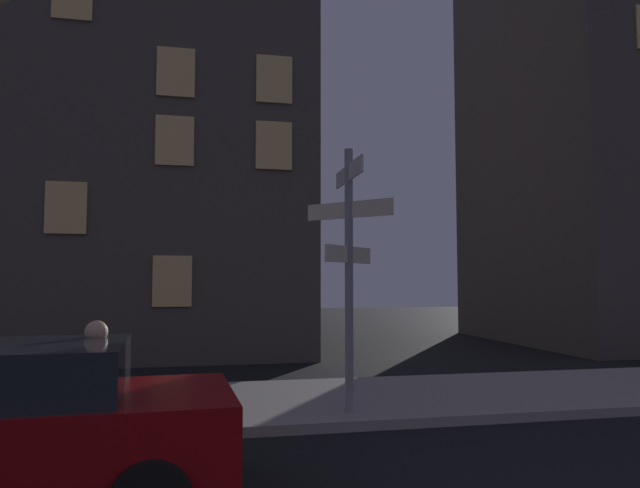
# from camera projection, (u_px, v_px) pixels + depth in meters

# --- Properties ---
(sidewalk_kerb) EXTENTS (40.00, 3.31, 0.14)m
(sidewalk_kerb) POSITION_uv_depth(u_px,v_px,m) (380.00, 399.00, 9.25)
(sidewalk_kerb) COLOR gray
(sidewalk_kerb) RESTS_ON ground_plane
(signpost) EXTENTS (1.02, 1.45, 3.78)m
(signpost) POSITION_uv_depth(u_px,v_px,m) (349.00, 254.00, 8.12)
(signpost) COLOR gray
(signpost) RESTS_ON sidewalk_kerb
(cyclist) EXTENTS (1.82, 0.34, 1.61)m
(cyclist) POSITION_uv_depth(u_px,v_px,m) (100.00, 410.00, 5.46)
(cyclist) COLOR black
(cyclist) RESTS_ON ground_plane
(building_left_block) EXTENTS (11.94, 6.51, 13.08)m
(building_left_block) POSITION_uv_depth(u_px,v_px,m) (96.00, 124.00, 16.26)
(building_left_block) COLOR #4C443D
(building_left_block) RESTS_ON ground_plane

